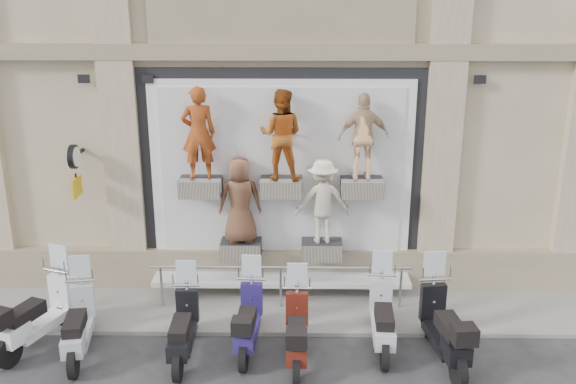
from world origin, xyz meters
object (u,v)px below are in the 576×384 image
scooter_c (77,313)px  scooter_e (248,310)px  guard_rail (281,288)px  scooter_f (297,321)px  scooter_d (182,317)px  scooter_h (445,315)px  scooter_g (383,307)px  scooter_b (36,303)px  clock_sign_bracket (75,164)px

scooter_c → scooter_e: bearing=-5.1°
guard_rail → scooter_f: 1.82m
scooter_d → scooter_h: 4.35m
scooter_d → scooter_e: (1.07, 0.27, -0.00)m
scooter_d → scooter_c: bearing=176.4°
scooter_g → scooter_h: (0.96, -0.41, 0.07)m
scooter_b → scooter_f: scooter_b is taller
scooter_b → scooter_e: (3.66, -0.08, -0.07)m
scooter_g → scooter_h: 1.05m
scooter_f → scooter_g: size_ratio=0.98×
scooter_b → scooter_g: size_ratio=1.05×
scooter_b → scooter_g: scooter_b is taller
scooter_h → scooter_e: bearing=168.2°
guard_rail → scooter_b: size_ratio=2.51×
scooter_d → scooter_h: bearing=-1.6°
guard_rail → scooter_b: 4.40m
guard_rail → scooter_e: scooter_e is taller
scooter_f → scooter_h: size_ratio=0.90×
scooter_c → scooter_e: (2.86, 0.20, -0.03)m
scooter_b → scooter_f: 4.51m
clock_sign_bracket → scooter_c: clock_sign_bracket is taller
guard_rail → scooter_h: (2.75, -1.71, 0.38)m
scooter_g → scooter_c: bearing=-173.3°
scooter_d → scooter_g: (3.39, 0.37, 0.02)m
guard_rail → scooter_c: size_ratio=2.64×
scooter_d → scooter_f: (1.91, -0.10, 0.00)m
scooter_f → scooter_h: 2.45m
scooter_h → scooter_f: bearing=175.0°
clock_sign_bracket → scooter_h: clock_sign_bracket is taller
guard_rail → scooter_e: (-0.53, -1.40, 0.29)m
scooter_b → scooter_e: size_ratio=1.09×
scooter_f → scooter_h: scooter_h is taller
clock_sign_bracket → scooter_g: bearing=-17.3°
scooter_b → scooter_f: size_ratio=1.08×
scooter_d → scooter_g: bearing=5.1°
scooter_b → scooter_h: (6.93, -0.39, 0.03)m
scooter_d → scooter_g: 3.41m
clock_sign_bracket → scooter_f: size_ratio=0.55×
clock_sign_bracket → scooter_h: bearing=-18.1°
guard_rail → scooter_g: (1.79, -1.30, 0.31)m
clock_sign_bracket → scooter_g: (5.69, -1.77, -2.03)m
guard_rail → scooter_c: bearing=-154.8°
guard_rail → clock_sign_bracket: size_ratio=4.96×
clock_sign_bracket → scooter_h: 7.27m
clock_sign_bracket → scooter_e: (3.37, -1.86, -2.05)m
scooter_c → scooter_g: (5.17, 0.29, -0.00)m
scooter_c → scooter_h: (6.14, -0.11, 0.07)m
scooter_c → scooter_h: 6.14m
clock_sign_bracket → scooter_c: (0.51, -2.06, -2.02)m
scooter_e → scooter_b: bearing=-178.4°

